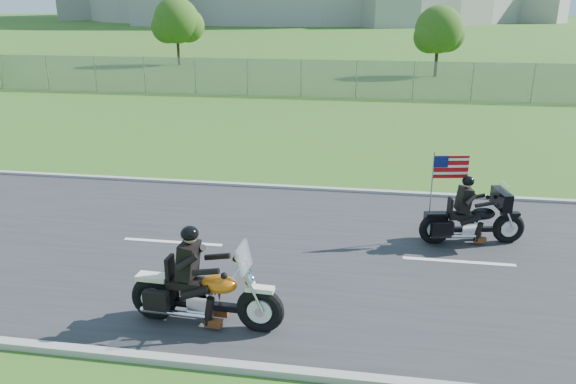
# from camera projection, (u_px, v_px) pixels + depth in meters

# --- Properties ---
(ground) EXTENTS (420.00, 420.00, 0.00)m
(ground) POSITION_uv_depth(u_px,v_px,m) (263.00, 250.00, 11.85)
(ground) COLOR #2D5219
(ground) RESTS_ON ground
(road) EXTENTS (120.00, 8.00, 0.04)m
(road) POSITION_uv_depth(u_px,v_px,m) (263.00, 249.00, 11.84)
(road) COLOR #28282B
(road) RESTS_ON ground
(curb_north) EXTENTS (120.00, 0.18, 0.12)m
(curb_north) POSITION_uv_depth(u_px,v_px,m) (292.00, 188.00, 15.62)
(curb_north) COLOR #9E9B93
(curb_north) RESTS_ON ground
(curb_south) EXTENTS (120.00, 0.18, 0.12)m
(curb_south) POSITION_uv_depth(u_px,v_px,m) (206.00, 364.00, 8.05)
(curb_south) COLOR #9E9B93
(curb_south) RESTS_ON ground
(fence) EXTENTS (60.00, 0.03, 2.00)m
(fence) POSITION_uv_depth(u_px,v_px,m) (247.00, 77.00, 30.97)
(fence) COLOR gray
(fence) RESTS_ON ground
(tree_fence_near) EXTENTS (3.52, 3.28, 4.75)m
(tree_fence_near) POSITION_uv_depth(u_px,v_px,m) (439.00, 32.00, 38.02)
(tree_fence_near) COLOR #382316
(tree_fence_near) RESTS_ON ground
(tree_fence_mid) EXTENTS (3.96, 3.69, 5.30)m
(tree_fence_mid) POSITION_uv_depth(u_px,v_px,m) (177.00, 23.00, 44.70)
(tree_fence_mid) COLOR #382316
(tree_fence_mid) RESTS_ON ground
(motorcycle_lead) EXTENTS (2.58, 0.68, 1.73)m
(motorcycle_lead) POSITION_uv_depth(u_px,v_px,m) (203.00, 295.00, 8.94)
(motorcycle_lead) COLOR black
(motorcycle_lead) RESTS_ON ground
(motorcycle_follow) EXTENTS (2.28, 0.92, 1.91)m
(motorcycle_follow) POSITION_uv_depth(u_px,v_px,m) (472.00, 221.00, 11.99)
(motorcycle_follow) COLOR black
(motorcycle_follow) RESTS_ON ground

